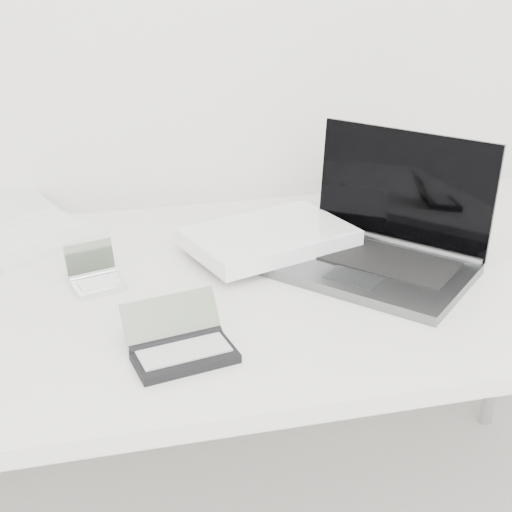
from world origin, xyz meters
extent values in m
cube|color=white|center=(0.00, 1.55, 0.71)|extent=(1.60, 0.80, 0.03)
cylinder|color=silver|center=(0.75, 1.90, 0.35)|extent=(0.04, 0.04, 0.70)
cube|color=#5D6063|center=(0.19, 1.51, 0.74)|extent=(0.42, 0.42, 0.02)
cube|color=black|center=(0.21, 1.54, 0.75)|extent=(0.29, 0.30, 0.00)
cube|color=black|center=(0.28, 1.60, 0.86)|extent=(0.26, 0.28, 0.22)
cylinder|color=#5D6063|center=(0.27, 1.59, 0.75)|extent=(0.25, 0.27, 0.02)
cube|color=#3A3D40|center=(0.14, 1.47, 0.75)|extent=(0.11, 0.11, 0.00)
cube|color=white|center=(0.03, 1.64, 0.76)|extent=(0.36, 0.29, 0.03)
cube|color=white|center=(0.03, 1.64, 0.78)|extent=(0.35, 0.28, 0.00)
cube|color=white|center=(-0.43, 1.80, 0.74)|extent=(0.30, 0.29, 0.02)
cube|color=white|center=(-0.44, 1.81, 0.75)|extent=(0.24, 0.22, 0.00)
cylinder|color=white|center=(-0.48, 1.87, 0.75)|extent=(0.20, 0.17, 0.02)
cube|color=white|center=(-0.30, 1.56, 0.74)|extent=(0.10, 0.09, 0.01)
cube|color=silver|center=(-0.30, 1.56, 0.74)|extent=(0.08, 0.05, 0.00)
cube|color=#9DAA9B|center=(-0.32, 1.61, 0.77)|extent=(0.09, 0.04, 0.06)
cylinder|color=white|center=(-0.31, 1.60, 0.74)|extent=(0.09, 0.04, 0.01)
cube|color=black|center=(-0.19, 1.30, 0.74)|extent=(0.16, 0.11, 0.01)
cube|color=#AAAAAA|center=(-0.19, 1.30, 0.75)|extent=(0.14, 0.08, 0.00)
cube|color=slate|center=(-0.20, 1.36, 0.77)|extent=(0.15, 0.07, 0.06)
cylinder|color=black|center=(-0.20, 1.34, 0.74)|extent=(0.15, 0.04, 0.02)
camera|label=1|loc=(-0.29, 0.41, 1.31)|focal=50.00mm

